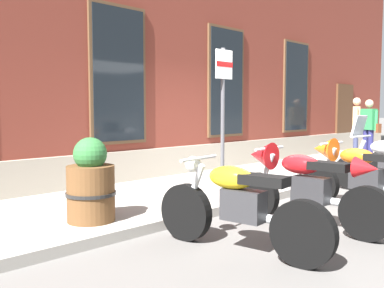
# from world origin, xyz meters

# --- Properties ---
(ground_plane) EXTENTS (140.00, 140.00, 0.00)m
(ground_plane) POSITION_xyz_m (0.00, 0.00, 0.00)
(ground_plane) COLOR #565451
(sidewalk) EXTENTS (27.04, 2.67, 0.13)m
(sidewalk) POSITION_xyz_m (0.00, 1.33, 0.06)
(sidewalk) COLOR gray
(sidewalk) RESTS_ON ground_plane
(motorcycle_yellow_naked) EXTENTS (0.62, 2.02, 0.96)m
(motorcycle_yellow_naked) POSITION_xyz_m (-2.72, -1.13, 0.48)
(motorcycle_yellow_naked) COLOR black
(motorcycle_yellow_naked) RESTS_ON ground_plane
(motorcycle_red_sport) EXTENTS (0.62, 2.10, 1.04)m
(motorcycle_red_sport) POSITION_xyz_m (-1.42, -1.09, 0.57)
(motorcycle_red_sport) COLOR black
(motorcycle_red_sport) RESTS_ON ground_plane
(motorcycle_orange_sport) EXTENTS (0.62, 1.98, 1.04)m
(motorcycle_orange_sport) POSITION_xyz_m (-0.02, -1.19, 0.57)
(motorcycle_orange_sport) COLOR black
(motorcycle_orange_sport) RESTS_ON ground_plane
(pedestrian_striped_shirt) EXTENTS (0.33, 0.64, 1.61)m
(pedestrian_striped_shirt) POSITION_xyz_m (5.46, 0.95, 1.03)
(pedestrian_striped_shirt) COLOR #1E1E4C
(pedestrian_striped_shirt) RESTS_ON sidewalk
(pedestrian_tan_coat) EXTENTS (0.62, 0.39, 1.69)m
(pedestrian_tan_coat) POSITION_xyz_m (6.16, 1.62, 1.08)
(pedestrian_tan_coat) COLOR #2D3351
(pedestrian_tan_coat) RESTS_ON sidewalk
(parking_sign) EXTENTS (0.36, 0.07, 2.28)m
(parking_sign) POSITION_xyz_m (-1.07, 0.50, 1.61)
(parking_sign) COLOR #4C4C51
(parking_sign) RESTS_ON sidewalk
(barrel_planter) EXTENTS (0.60, 0.60, 1.01)m
(barrel_planter) POSITION_xyz_m (-3.38, 0.60, 0.57)
(barrel_planter) COLOR brown
(barrel_planter) RESTS_ON sidewalk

